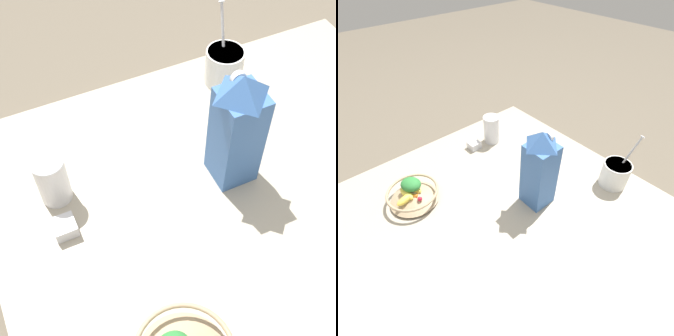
# 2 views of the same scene
# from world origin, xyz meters

# --- Properties ---
(ground_plane) EXTENTS (6.00, 6.00, 0.00)m
(ground_plane) POSITION_xyz_m (0.00, 0.00, 0.00)
(ground_plane) COLOR #665B4C
(countertop) EXTENTS (1.17, 1.17, 0.05)m
(countertop) POSITION_xyz_m (0.00, 0.00, 0.02)
(countertop) COLOR #B2A893
(countertop) RESTS_ON ground_plane
(milk_carton) EXTENTS (0.09, 0.09, 0.31)m
(milk_carton) POSITION_xyz_m (0.00, -0.18, 0.20)
(milk_carton) COLOR #3D6BB2
(milk_carton) RESTS_ON countertop
(yogurt_tub) EXTENTS (0.11, 0.14, 0.21)m
(yogurt_tub) POSITION_xyz_m (-0.14, -0.47, 0.11)
(yogurt_tub) COLOR white
(yogurt_tub) RESTS_ON countertop
(drinking_cup) EXTENTS (0.08, 0.08, 0.13)m
(drinking_cup) POSITION_xyz_m (0.40, -0.28, 0.12)
(drinking_cup) COLOR white
(drinking_cup) RESTS_ON countertop
(spice_jar) EXTENTS (0.05, 0.05, 0.03)m
(spice_jar) POSITION_xyz_m (0.41, -0.18, 0.06)
(spice_jar) COLOR silver
(spice_jar) RESTS_ON countertop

